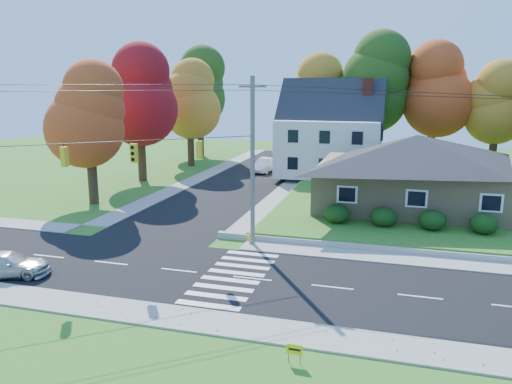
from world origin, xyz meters
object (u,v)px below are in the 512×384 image
silver_sedan (7,264)px  white_car (266,165)px  ranch_house (416,170)px  fire_hydrant (251,238)px

silver_sedan → white_car: white_car is taller
white_car → ranch_house: bearing=-33.8°
ranch_house → white_car: size_ratio=3.15×
silver_sedan → white_car: size_ratio=0.91×
ranch_house → fire_hydrant: (-9.69, -10.63, -2.93)m
ranch_house → white_car: 21.10m
silver_sedan → fire_hydrant: 13.33m
white_car → fire_hydrant: white_car is taller
ranch_house → silver_sedan: 27.75m
ranch_house → fire_hydrant: bearing=-132.3°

